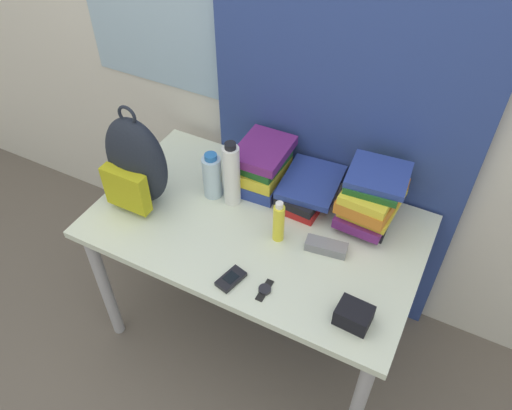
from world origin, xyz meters
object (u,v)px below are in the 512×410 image
book_stack_center (309,189)px  sunscreen_bottle (279,222)px  cell_phone (231,279)px  wristwatch (265,290)px  sports_bottle (232,175)px  camera_pouch (354,315)px  backpack (136,164)px  book_stack_left (262,166)px  book_stack_right (372,196)px  water_bottle (212,176)px  sunglasses_case (326,247)px

book_stack_center → sunscreen_bottle: 0.25m
sunscreen_bottle → cell_phone: size_ratio=1.56×
book_stack_center → wristwatch: size_ratio=3.13×
sports_bottle → camera_pouch: (0.61, -0.31, -0.10)m
backpack → book_stack_left: (0.38, 0.31, -0.09)m
book_stack_center → book_stack_right: bearing=-0.5°
book_stack_center → backpack: bearing=-152.2°
book_stack_right → water_bottle: book_stack_right is taller
book_stack_center → water_bottle: (-0.35, -0.15, 0.04)m
backpack → sunscreen_bottle: bearing=5.9°
book_stack_left → book_stack_center: 0.21m
book_stack_left → sunscreen_bottle: book_stack_left is taller
water_bottle → sunglasses_case: water_bottle is taller
sunglasses_case → camera_pouch: camera_pouch is taller
book_stack_left → camera_pouch: 0.73m
book_stack_left → book_stack_center: (0.21, 0.00, -0.04)m
backpack → book_stack_right: bearing=20.2°
backpack → sunscreen_bottle: backpack is taller
backpack → sports_bottle: 0.36m
cell_phone → sunscreen_bottle: bearing=77.0°
book_stack_center → water_bottle: bearing=-156.5°
book_stack_right → sunscreen_bottle: size_ratio=1.63×
backpack → cell_phone: size_ratio=3.76×
wristwatch → sports_bottle: bearing=132.9°
book_stack_center → sunglasses_case: size_ratio=1.88×
book_stack_center → cell_phone: 0.51m
book_stack_center → camera_pouch: book_stack_center is taller
cell_phone → camera_pouch: (0.42, 0.04, 0.02)m
sunscreen_bottle → sunglasses_case: bearing=8.2°
book_stack_right → camera_pouch: size_ratio=2.56×
sunscreen_bottle → camera_pouch: (0.37, -0.21, -0.05)m
camera_pouch → wristwatch: bearing=-175.8°
sunscreen_bottle → cell_phone: (-0.06, -0.25, -0.08)m
backpack → book_stack_left: size_ratio=1.63×
book_stack_center → sports_bottle: (-0.26, -0.15, 0.08)m
cell_phone → wristwatch: cell_phone is taller
sports_bottle → book_stack_right: bearing=16.4°
water_bottle → sunglasses_case: (0.52, -0.07, -0.08)m
water_bottle → sunglasses_case: 0.53m
sunscreen_bottle → camera_pouch: bearing=-30.3°
camera_pouch → backpack: bearing=170.6°
backpack → camera_pouch: (0.94, -0.15, -0.15)m
book_stack_center → sports_bottle: size_ratio=1.03×
book_stack_left → book_stack_right: 0.46m
sunglasses_case → water_bottle: bearing=172.1°
sports_bottle → cell_phone: 0.42m
camera_pouch → sunscreen_bottle: bearing=149.7°
backpack → wristwatch: (0.63, -0.18, -0.18)m
backpack → book_stack_right: size_ratio=1.48×
water_bottle → camera_pouch: 0.77m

